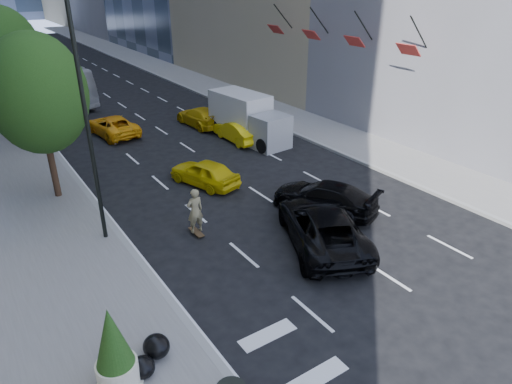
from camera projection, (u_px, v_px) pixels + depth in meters
ground at (295, 236)px, 18.57m from camera, size 160.00×160.00×0.00m
sidewalk_right at (189, 79)px, 46.04m from camera, size 4.00×120.00×0.15m
lamp_near at (88, 95)px, 15.88m from camera, size 2.13×0.22×10.00m
lamp_far at (10, 40)px, 29.37m from camera, size 2.13×0.22×10.00m
tree_near at (38, 94)px, 19.55m from camera, size 4.20×4.20×7.46m
tree_mid at (3, 55)px, 26.90m from camera, size 4.50×4.50×7.99m
facade_flags at (333, 35)px, 28.73m from camera, size 1.85×13.30×2.05m
skateboarder at (195, 214)px, 18.27m from camera, size 0.70×0.46×1.91m
black_sedan_lincoln at (322, 226)px, 17.73m from camera, size 4.78×6.30×1.59m
black_sedan_mercedes at (324, 197)px, 20.22m from camera, size 3.66×5.15×1.38m
taxi_a at (205, 173)px, 22.81m from camera, size 2.66×4.15×1.32m
taxi_b at (237, 131)px, 28.86m from camera, size 1.45×4.00×1.31m
taxi_c at (113, 126)px, 29.91m from camera, size 2.59×4.86×1.30m
taxi_d at (200, 117)px, 31.79m from camera, size 2.08×4.59×1.30m
city_bus at (31, 83)px, 36.58m from camera, size 7.70×12.58×3.47m
box_truck at (248, 117)px, 28.88m from camera, size 2.72×6.13×2.85m
planter_shrub at (114, 352)px, 11.08m from camera, size 1.04×1.04×2.50m
garbage_bags at (151, 354)px, 12.19m from camera, size 1.26×1.21×0.62m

